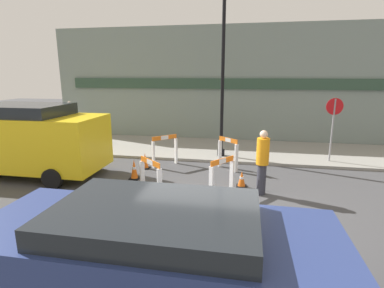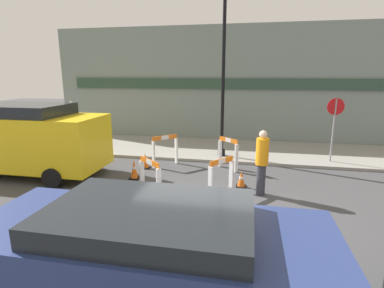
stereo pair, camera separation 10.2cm
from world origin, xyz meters
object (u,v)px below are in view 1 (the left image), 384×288
Objects in this scene: stop_sign at (333,119)px; parked_car_1 at (157,261)px; streetlamp_post at (223,48)px; person_pedestrian at (71,118)px; work_van at (25,137)px; person_worker at (262,160)px.

parked_car_1 is at bearing 57.64° from stop_sign.
streetlamp_post is at bearing 89.52° from parked_car_1.
work_van is at bearing 131.91° from person_pedestrian.
parked_car_1 is (-1.49, -4.82, -0.01)m from person_worker.
stop_sign is 0.46× the size of work_van.
streetlamp_post reaches higher than person_worker.
parked_car_1 is 0.89× the size of work_van.
streetlamp_post is 8.59m from person_pedestrian.
person_pedestrian is at bearing 107.85° from work_van.
person_worker is 0.40× the size of parked_car_1.
parked_car_1 is at bearing 95.86° from person_worker.
streetlamp_post reaches higher than person_pedestrian.
streetlamp_post reaches higher than work_van.
work_van is (1.68, -5.22, 0.18)m from person_pedestrian.
streetlamp_post is at bearing -170.84° from person_pedestrian.
person_pedestrian reaches higher than person_worker.
streetlamp_post is 4.75m from stop_sign.
person_pedestrian is at bearing -8.00° from person_worker.
stop_sign is 0.52× the size of parked_car_1.
parked_car_1 is 7.89m from work_van.
stop_sign is at bearing -103.99° from person_worker.
person_worker is at bearing -67.67° from streetlamp_post.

